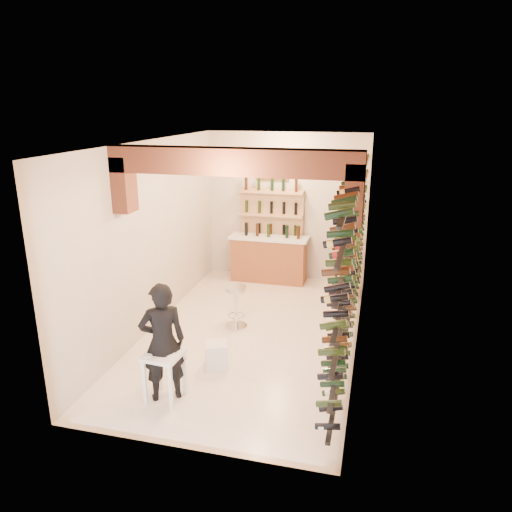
{
  "coord_description": "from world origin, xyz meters",
  "views": [
    {
      "loc": [
        1.92,
        -7.29,
        3.76
      ],
      "look_at": [
        0.0,
        0.3,
        1.3
      ],
      "focal_mm": 34.11,
      "sensor_mm": 36.0,
      "label": 1
    }
  ],
  "objects": [
    {
      "name": "chrome_barstool",
      "position": [
        -0.33,
        0.2,
        0.44
      ],
      "size": [
        0.39,
        0.39,
        0.75
      ],
      "rotation": [
        0.0,
        0.0,
        0.1
      ],
      "color": "silver",
      "rests_on": "ground"
    },
    {
      "name": "ground",
      "position": [
        0.0,
        0.0,
        0.0
      ],
      "size": [
        6.0,
        6.0,
        0.0
      ],
      "primitive_type": "plane",
      "color": "white",
      "rests_on": "ground"
    },
    {
      "name": "tasting_table",
      "position": [
        -0.62,
        -2.14,
        0.56
      ],
      "size": [
        0.51,
        0.51,
        0.82
      ],
      "rotation": [
        0.0,
        0.0,
        -0.08
      ],
      "color": "white",
      "rests_on": "ground"
    },
    {
      "name": "back_counter",
      "position": [
        -0.3,
        2.65,
        0.53
      ],
      "size": [
        1.7,
        0.62,
        1.29
      ],
      "color": "#97532E",
      "rests_on": "ground"
    },
    {
      "name": "back_shelving",
      "position": [
        -0.3,
        2.89,
        1.17
      ],
      "size": [
        1.4,
        0.31,
        2.73
      ],
      "color": "tan",
      "rests_on": "ground"
    },
    {
      "name": "room_shell",
      "position": [
        0.0,
        -0.26,
        2.25
      ],
      "size": [
        3.52,
        6.02,
        3.21
      ],
      "color": "beige",
      "rests_on": "ground"
    },
    {
      "name": "person",
      "position": [
        -0.64,
        -2.1,
        0.81
      ],
      "size": [
        0.71,
        0.64,
        1.63
      ],
      "primitive_type": "imported",
      "rotation": [
        0.0,
        0.0,
        3.69
      ],
      "color": "black",
      "rests_on": "ground"
    },
    {
      "name": "wine_rack",
      "position": [
        1.53,
        0.0,
        1.55
      ],
      "size": [
        0.32,
        5.7,
        2.56
      ],
      "color": "black",
      "rests_on": "ground"
    },
    {
      "name": "crate_lower",
      "position": [
        1.31,
        2.11,
        0.13
      ],
      "size": [
        0.46,
        0.33,
        0.27
      ],
      "primitive_type": "cube",
      "rotation": [
        0.0,
        0.0,
        -0.04
      ],
      "color": "tan",
      "rests_on": "ground"
    },
    {
      "name": "white_stool",
      "position": [
        -0.22,
        -1.21,
        0.2
      ],
      "size": [
        0.41,
        0.41,
        0.4
      ],
      "primitive_type": "cube",
      "rotation": [
        0.0,
        0.0,
        0.38
      ],
      "color": "white",
      "rests_on": "ground"
    },
    {
      "name": "crate_upper",
      "position": [
        1.31,
        2.11,
        0.41
      ],
      "size": [
        0.49,
        0.36,
        0.28
      ],
      "primitive_type": "cube",
      "rotation": [
        0.0,
        0.0,
        -0.07
      ],
      "color": "tan",
      "rests_on": "crate_lower"
    }
  ]
}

